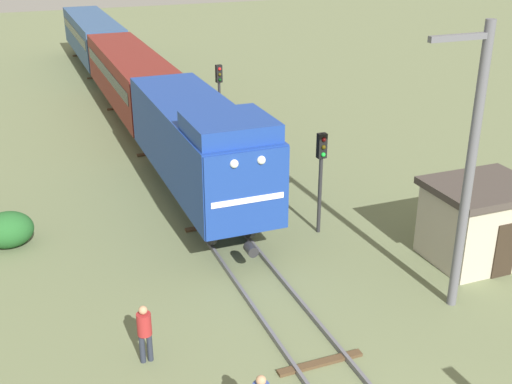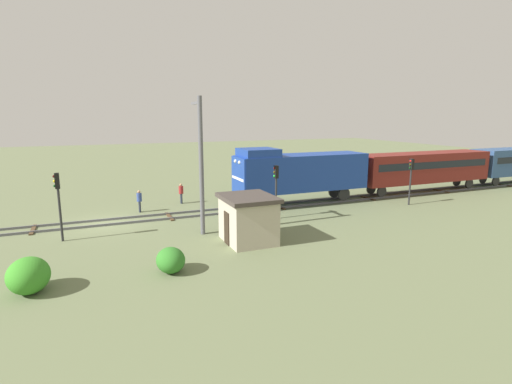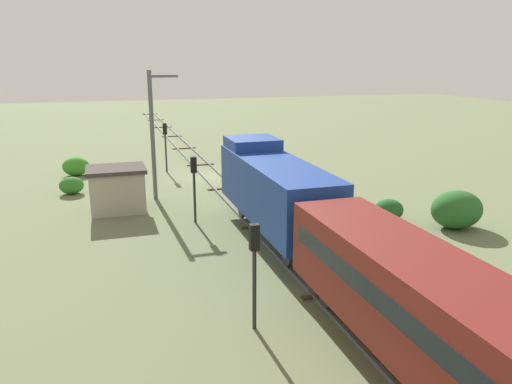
{
  "view_description": "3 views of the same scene",
  "coord_description": "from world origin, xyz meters",
  "px_view_note": "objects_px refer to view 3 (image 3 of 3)",
  "views": [
    {
      "loc": [
        -6.55,
        -7.71,
        10.78
      ],
      "look_at": [
        1.08,
        11.75,
        1.8
      ],
      "focal_mm": 45.0,
      "sensor_mm": 36.0,
      "label": 1
    },
    {
      "loc": [
        28.39,
        -0.71,
        7.32
      ],
      "look_at": [
        -0.69,
        11.51,
        1.21
      ],
      "focal_mm": 28.0,
      "sensor_mm": 36.0,
      "label": 2
    },
    {
      "loc": [
        8.2,
        38.3,
        9.08
      ],
      "look_at": [
        -0.46,
        10.62,
        1.34
      ],
      "focal_mm": 35.0,
      "sensor_mm": 36.0,
      "label": 3
    }
  ],
  "objects_px": {
    "traffic_signal_near": "(165,138)",
    "relay_hut": "(117,189)",
    "passenger_car_leading": "(440,315)",
    "catenary_mast": "(153,133)",
    "locomotive": "(273,187)",
    "traffic_signal_far": "(254,257)",
    "worker_near_track": "(249,168)",
    "worker_by_signal": "(288,177)",
    "traffic_signal_mid": "(194,177)"
  },
  "relations": [
    {
      "from": "locomotive",
      "to": "traffic_signal_far",
      "type": "xyz_separation_m",
      "value": [
        3.6,
        8.35,
        -0.1
      ]
    },
    {
      "from": "locomotive",
      "to": "worker_near_track",
      "type": "bearing_deg",
      "value": -100.89
    },
    {
      "from": "traffic_signal_near",
      "to": "catenary_mast",
      "type": "height_order",
      "value": "catenary_mast"
    },
    {
      "from": "traffic_signal_mid",
      "to": "traffic_signal_far",
      "type": "distance_m",
      "value": 12.1
    },
    {
      "from": "passenger_car_leading",
      "to": "catenary_mast",
      "type": "xyz_separation_m",
      "value": [
        4.94,
        -22.88,
        1.94
      ]
    },
    {
      "from": "catenary_mast",
      "to": "worker_near_track",
      "type": "bearing_deg",
      "value": -158.22
    },
    {
      "from": "relay_hut",
      "to": "worker_by_signal",
      "type": "bearing_deg",
      "value": -173.25
    },
    {
      "from": "passenger_car_leading",
      "to": "worker_by_signal",
      "type": "xyz_separation_m",
      "value": [
        -4.2,
        -22.22,
        -1.53
      ]
    },
    {
      "from": "traffic_signal_near",
      "to": "relay_hut",
      "type": "relative_size",
      "value": 1.16
    },
    {
      "from": "traffic_signal_mid",
      "to": "worker_near_track",
      "type": "bearing_deg",
      "value": -123.6
    },
    {
      "from": "passenger_car_leading",
      "to": "traffic_signal_near",
      "type": "distance_m",
      "value": 31.08
    },
    {
      "from": "worker_near_track",
      "to": "catenary_mast",
      "type": "height_order",
      "value": "catenary_mast"
    },
    {
      "from": "locomotive",
      "to": "traffic_signal_far",
      "type": "relative_size",
      "value": 3.03
    },
    {
      "from": "passenger_car_leading",
      "to": "worker_by_signal",
      "type": "bearing_deg",
      "value": -100.7
    },
    {
      "from": "passenger_car_leading",
      "to": "relay_hut",
      "type": "height_order",
      "value": "passenger_car_leading"
    },
    {
      "from": "catenary_mast",
      "to": "relay_hut",
      "type": "height_order",
      "value": "catenary_mast"
    },
    {
      "from": "traffic_signal_far",
      "to": "worker_near_track",
      "type": "relative_size",
      "value": 2.25
    },
    {
      "from": "traffic_signal_near",
      "to": "catenary_mast",
      "type": "bearing_deg",
      "value": 77.76
    },
    {
      "from": "traffic_signal_near",
      "to": "catenary_mast",
      "type": "relative_size",
      "value": 0.48
    },
    {
      "from": "locomotive",
      "to": "relay_hut",
      "type": "xyz_separation_m",
      "value": [
        7.5,
        -7.5,
        -1.38
      ]
    },
    {
      "from": "catenary_mast",
      "to": "traffic_signal_mid",
      "type": "bearing_deg",
      "value": 104.89
    },
    {
      "from": "locomotive",
      "to": "relay_hut",
      "type": "bearing_deg",
      "value": -45.0
    },
    {
      "from": "locomotive",
      "to": "traffic_signal_near",
      "type": "height_order",
      "value": "locomotive"
    },
    {
      "from": "traffic_signal_mid",
      "to": "worker_near_track",
      "type": "relative_size",
      "value": 2.26
    },
    {
      "from": "worker_near_track",
      "to": "catenary_mast",
      "type": "relative_size",
      "value": 0.2
    },
    {
      "from": "worker_by_signal",
      "to": "traffic_signal_near",
      "type": "bearing_deg",
      "value": -168.38
    },
    {
      "from": "traffic_signal_mid",
      "to": "relay_hut",
      "type": "relative_size",
      "value": 1.1
    },
    {
      "from": "worker_by_signal",
      "to": "catenary_mast",
      "type": "distance_m",
      "value": 9.8
    },
    {
      "from": "worker_by_signal",
      "to": "passenger_car_leading",
      "type": "bearing_deg",
      "value": -39.51
    },
    {
      "from": "traffic_signal_near",
      "to": "worker_by_signal",
      "type": "bearing_deg",
      "value": 130.43
    },
    {
      "from": "traffic_signal_far",
      "to": "relay_hut",
      "type": "height_order",
      "value": "traffic_signal_far"
    },
    {
      "from": "worker_near_track",
      "to": "passenger_car_leading",
      "type": "bearing_deg",
      "value": 172.25
    },
    {
      "from": "traffic_signal_far",
      "to": "relay_hut",
      "type": "relative_size",
      "value": 1.09
    },
    {
      "from": "worker_near_track",
      "to": "relay_hut",
      "type": "height_order",
      "value": "relay_hut"
    },
    {
      "from": "traffic_signal_near",
      "to": "traffic_signal_far",
      "type": "distance_m",
      "value": 25.92
    },
    {
      "from": "traffic_signal_mid",
      "to": "relay_hut",
      "type": "xyz_separation_m",
      "value": [
        4.1,
        -3.75,
        -1.29
      ]
    },
    {
      "from": "worker_near_track",
      "to": "relay_hut",
      "type": "xyz_separation_m",
      "value": [
        9.9,
        4.98,
        0.4
      ]
    },
    {
      "from": "worker_by_signal",
      "to": "catenary_mast",
      "type": "bearing_deg",
      "value": -122.94
    },
    {
      "from": "traffic_signal_far",
      "to": "worker_by_signal",
      "type": "distance_m",
      "value": 18.99
    },
    {
      "from": "worker_by_signal",
      "to": "relay_hut",
      "type": "distance_m",
      "value": 11.79
    },
    {
      "from": "locomotive",
      "to": "passenger_car_leading",
      "type": "bearing_deg",
      "value": 90.0
    },
    {
      "from": "worker_near_track",
      "to": "relay_hut",
      "type": "relative_size",
      "value": 0.49
    },
    {
      "from": "passenger_car_leading",
      "to": "traffic_signal_near",
      "type": "bearing_deg",
      "value": -84.09
    },
    {
      "from": "passenger_car_leading",
      "to": "traffic_signal_mid",
      "type": "distance_m",
      "value": 17.42
    },
    {
      "from": "passenger_car_leading",
      "to": "traffic_signal_near",
      "type": "height_order",
      "value": "traffic_signal_near"
    },
    {
      "from": "locomotive",
      "to": "traffic_signal_mid",
      "type": "xyz_separation_m",
      "value": [
        3.4,
        -3.75,
        -0.09
      ]
    },
    {
      "from": "passenger_car_leading",
      "to": "catenary_mast",
      "type": "distance_m",
      "value": 23.49
    },
    {
      "from": "traffic_signal_near",
      "to": "locomotive",
      "type": "bearing_deg",
      "value": 100.32
    },
    {
      "from": "passenger_car_leading",
      "to": "traffic_signal_far",
      "type": "bearing_deg",
      "value": -54.19
    },
    {
      "from": "traffic_signal_near",
      "to": "worker_by_signal",
      "type": "relative_size",
      "value": 2.38
    }
  ]
}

